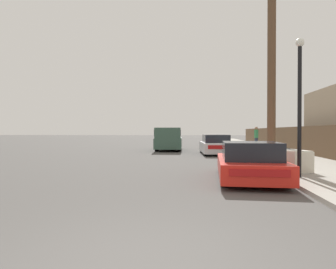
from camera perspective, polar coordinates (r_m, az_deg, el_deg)
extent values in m
cube|color=#9E998E|center=(27.15, 15.81, -2.51)|extent=(4.20, 63.00, 0.12)
cube|color=silver|center=(11.75, 22.40, -4.60)|extent=(1.12, 1.73, 0.72)
cube|color=white|center=(11.72, 22.41, -2.78)|extent=(1.07, 1.66, 0.03)
cube|color=#333335|center=(12.25, 21.97, -2.51)|extent=(0.08, 0.20, 0.02)
cube|color=gray|center=(11.94, 21.76, -2.63)|extent=(0.73, 0.26, 0.01)
cube|color=gray|center=(11.52, 23.04, -2.75)|extent=(0.73, 0.26, 0.01)
cube|color=red|center=(9.92, 15.15, -5.91)|extent=(2.10, 4.38, 0.53)
cube|color=black|center=(9.49, 15.43, -2.98)|extent=(1.73, 2.14, 0.53)
cube|color=#B21414|center=(7.78, 17.02, -7.03)|extent=(1.48, 0.10, 0.19)
cylinder|color=black|center=(11.19, 10.11, -5.59)|extent=(0.23, 0.67, 0.66)
cylinder|color=black|center=(11.36, 18.53, -5.52)|extent=(0.23, 0.67, 0.66)
cylinder|color=black|center=(8.55, 10.63, -7.53)|extent=(0.23, 0.67, 0.66)
cylinder|color=black|center=(8.77, 21.60, -7.36)|extent=(0.23, 0.67, 0.66)
cube|color=silver|center=(20.23, 8.98, -2.39)|extent=(2.11, 4.51, 0.65)
cube|color=black|center=(20.03, 9.05, -0.77)|extent=(1.72, 2.56, 0.51)
cube|color=#B21414|center=(18.03, 9.85, -2.40)|extent=(1.42, 0.13, 0.23)
cylinder|color=black|center=(21.51, 6.45, -2.57)|extent=(0.25, 0.69, 0.68)
cylinder|color=black|center=(21.69, 10.61, -2.55)|extent=(0.25, 0.69, 0.68)
cylinder|color=black|center=(18.80, 7.11, -3.03)|extent=(0.25, 0.69, 0.68)
cylinder|color=black|center=(19.00, 11.85, -3.00)|extent=(0.25, 0.69, 0.68)
cube|color=#385647|center=(24.20, 0.21, -1.57)|extent=(2.25, 5.35, 0.81)
cube|color=#385647|center=(22.73, 0.02, 0.30)|extent=(2.00, 2.45, 0.79)
cube|color=black|center=(22.73, 0.02, 0.35)|extent=(2.04, 2.41, 0.44)
cylinder|color=black|center=(22.55, 2.15, -2.25)|extent=(0.30, 0.82, 0.81)
cylinder|color=black|center=(22.64, -2.15, -2.24)|extent=(0.30, 0.82, 0.81)
cylinder|color=black|center=(25.81, 2.28, -1.88)|extent=(0.30, 0.82, 0.81)
cylinder|color=black|center=(25.89, -1.48, -1.87)|extent=(0.30, 0.82, 0.81)
cylinder|color=brown|center=(14.34, 19.13, 12.70)|extent=(0.36, 0.36, 8.85)
cylinder|color=black|center=(10.11, 23.77, 3.94)|extent=(0.12, 0.12, 4.03)
sphere|color=white|center=(10.45, 23.82, 15.74)|extent=(0.26, 0.26, 0.26)
cube|color=brown|center=(23.20, 22.51, -0.78)|extent=(0.08, 41.34, 1.73)
cylinder|color=#282D42|center=(26.28, 16.46, -1.55)|extent=(0.28, 0.28, 0.86)
cylinder|color=#337F4C|center=(26.26, 16.47, 0.13)|extent=(0.34, 0.34, 0.68)
sphere|color=#8C664C|center=(26.26, 16.47, 1.15)|extent=(0.26, 0.26, 0.26)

